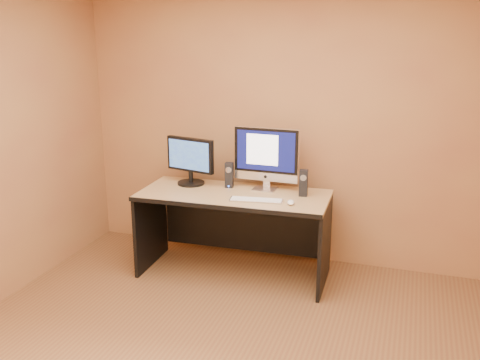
# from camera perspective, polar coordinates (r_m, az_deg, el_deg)

# --- Properties ---
(walls) EXTENTS (4.00, 4.00, 2.60)m
(walls) POSITION_cam_1_polar(r_m,az_deg,el_deg) (3.11, -3.20, -0.07)
(walls) COLOR #9E733F
(walls) RESTS_ON ground
(desk) EXTENTS (1.68, 0.78, 0.77)m
(desk) POSITION_cam_1_polar(r_m,az_deg,el_deg) (4.80, -0.67, -5.82)
(desk) COLOR #A78B53
(desk) RESTS_ON ground
(imac) EXTENTS (0.59, 0.23, 0.57)m
(imac) POSITION_cam_1_polar(r_m,az_deg,el_deg) (4.72, 2.72, 2.29)
(imac) COLOR silver
(imac) RESTS_ON desk
(second_monitor) EXTENTS (0.54, 0.35, 0.43)m
(second_monitor) POSITION_cam_1_polar(r_m,az_deg,el_deg) (4.92, -5.31, 2.00)
(second_monitor) COLOR black
(second_monitor) RESTS_ON desk
(speaker_left) EXTENTS (0.08, 0.09, 0.23)m
(speaker_left) POSITION_cam_1_polar(r_m,az_deg,el_deg) (4.83, -1.16, 0.54)
(speaker_left) COLOR black
(speaker_left) RESTS_ON desk
(speaker_right) EXTENTS (0.08, 0.08, 0.23)m
(speaker_right) POSITION_cam_1_polar(r_m,az_deg,el_deg) (4.61, 6.79, -0.32)
(speaker_right) COLOR black
(speaker_right) RESTS_ON desk
(keyboard) EXTENTS (0.46, 0.18, 0.02)m
(keyboard) POSITION_cam_1_polar(r_m,az_deg,el_deg) (4.46, 1.74, -2.15)
(keyboard) COLOR #B8B8BD
(keyboard) RESTS_ON desk
(mouse) EXTENTS (0.08, 0.12, 0.04)m
(mouse) POSITION_cam_1_polar(r_m,az_deg,el_deg) (4.40, 5.44, -2.37)
(mouse) COLOR silver
(mouse) RESTS_ON desk
(cable_a) EXTENTS (0.12, 0.20, 0.01)m
(cable_a) POSITION_cam_1_polar(r_m,az_deg,el_deg) (4.87, 3.28, -0.68)
(cable_a) COLOR black
(cable_a) RESTS_ON desk
(cable_b) EXTENTS (0.09, 0.17, 0.01)m
(cable_b) POSITION_cam_1_polar(r_m,az_deg,el_deg) (4.88, 2.36, -0.64)
(cable_b) COLOR black
(cable_b) RESTS_ON desk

